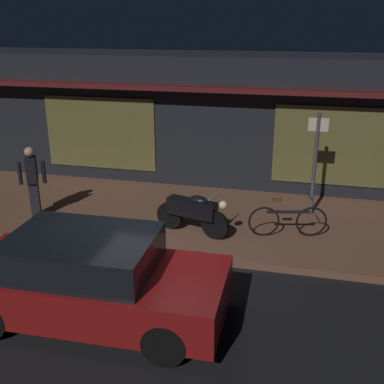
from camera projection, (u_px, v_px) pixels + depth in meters
The scene contains 8 objects.
ground_plane at pixel (158, 287), 8.39m from camera, with size 60.00×60.00×0.00m, color black.
sidewalk_slab at pixel (195, 218), 11.10m from camera, with size 18.00×4.00×0.15m, color brown.
storefront_building at pixel (222, 118), 13.60m from camera, with size 18.00×3.30×3.60m.
motorcycle at pixel (193, 212), 9.97m from camera, with size 1.67×0.68×0.97m.
bicycle_parked at pixel (288, 220), 9.90m from camera, with size 1.63×0.51×0.91m.
person_photographer at pixel (33, 181), 10.71m from camera, with size 0.59×0.44×1.67m.
sign_post at pixel (315, 159), 10.66m from camera, with size 0.44×0.09×2.40m.
parked_car_far at pixel (91, 279), 7.29m from camera, with size 4.13×1.84×1.42m.
Camera 1 is at (2.29, -6.95, 4.48)m, focal length 43.98 mm.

